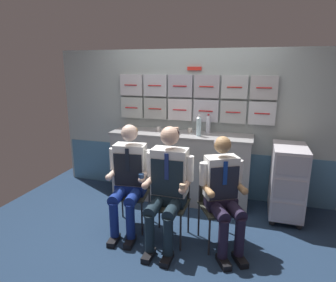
{
  "coord_description": "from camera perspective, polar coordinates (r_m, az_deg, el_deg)",
  "views": [
    {
      "loc": [
        0.92,
        -2.78,
        1.92
      ],
      "look_at": [
        -0.03,
        0.33,
        1.07
      ],
      "focal_mm": 31.09,
      "sensor_mm": 36.0,
      "label": 1
    }
  ],
  "objects": [
    {
      "name": "ground",
      "position": [
        3.52,
        -1.15,
        -18.92
      ],
      "size": [
        4.8,
        4.8,
        0.04
      ],
      "primitive_type": "cube",
      "color": "#1D3049"
    },
    {
      "name": "galley_bulkhead",
      "position": [
        4.33,
        4.5,
        3.43
      ],
      "size": [
        4.2,
        0.14,
        2.15
      ],
      "color": "#A4B1AF",
      "rests_on": "ground"
    },
    {
      "name": "galley_counter",
      "position": [
        4.25,
        2.39,
        -4.99
      ],
      "size": [
        1.99,
        0.53,
        1.0
      ],
      "color": "#9E9E9F",
      "rests_on": "ground"
    },
    {
      "name": "service_trolley",
      "position": [
        4.02,
        22.35,
        -7.11
      ],
      "size": [
        0.4,
        0.65,
        0.96
      ],
      "color": "black",
      "rests_on": "ground"
    },
    {
      "name": "folding_chair_left",
      "position": [
        3.63,
        -6.85,
        -8.36
      ],
      "size": [
        0.44,
        0.45,
        0.84
      ],
      "color": "#2D2D33",
      "rests_on": "ground"
    },
    {
      "name": "crew_member_left",
      "position": [
        3.42,
        -7.72,
        -6.5
      ],
      "size": [
        0.5,
        0.65,
        1.27
      ],
      "color": "black",
      "rests_on": "ground"
    },
    {
      "name": "folding_chair_center",
      "position": [
        3.35,
        0.74,
        -10.28
      ],
      "size": [
        0.4,
        0.41,
        0.84
      ],
      "color": "#2D2D33",
      "rests_on": "ground"
    },
    {
      "name": "crew_member_center",
      "position": [
        3.13,
        -0.06,
        -7.92
      ],
      "size": [
        0.53,
        0.64,
        1.31
      ],
      "color": "black",
      "rests_on": "ground"
    },
    {
      "name": "folding_chair_right",
      "position": [
        3.32,
        9.65,
        -10.76
      ],
      "size": [
        0.54,
        0.54,
        0.84
      ],
      "color": "#2D2D33",
      "rests_on": "ground"
    },
    {
      "name": "crew_member_right",
      "position": [
        3.12,
        10.85,
        -9.43
      ],
      "size": [
        0.57,
        0.66,
        1.22
      ],
      "color": "black",
      "rests_on": "ground"
    },
    {
      "name": "water_bottle_blue_cap",
      "position": [
        4.14,
        7.88,
        3.33
      ],
      "size": [
        0.07,
        0.07,
        0.26
      ],
      "color": "silver",
      "rests_on": "galley_counter"
    },
    {
      "name": "water_bottle_clear",
      "position": [
        3.93,
        6.06,
        2.93
      ],
      "size": [
        0.06,
        0.06,
        0.29
      ],
      "color": "silver",
      "rests_on": "galley_counter"
    },
    {
      "name": "coffee_cup_spare",
      "position": [
        4.15,
        4.36,
        2.13
      ],
      "size": [
        0.06,
        0.06,
        0.06
      ],
      "color": "silver",
      "rests_on": "galley_counter"
    },
    {
      "name": "paper_cup_tan",
      "position": [
        4.06,
        1.59,
        2.11
      ],
      "size": [
        0.07,
        0.07,
        0.09
      ],
      "color": "tan",
      "rests_on": "galley_counter"
    },
    {
      "name": "coffee_cup_white",
      "position": [
        4.22,
        -1.86,
        2.4
      ],
      "size": [
        0.06,
        0.06,
        0.06
      ],
      "color": "silver",
      "rests_on": "galley_counter"
    },
    {
      "name": "espresso_cup_small",
      "position": [
        4.13,
        -0.01,
        2.1
      ],
      "size": [
        0.07,
        0.07,
        0.06
      ],
      "color": "silver",
      "rests_on": "galley_counter"
    }
  ]
}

